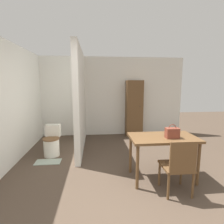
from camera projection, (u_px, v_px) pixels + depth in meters
wall_back at (106, 97)px, 5.67m from camera, size 5.05×0.12×2.50m
wall_left at (9, 104)px, 3.54m from camera, size 0.12×4.80×2.50m
partition_wall at (80, 100)px, 4.43m from camera, size 0.12×2.25×2.50m
dining_table at (163, 142)px, 2.99m from camera, size 1.13×0.66×0.77m
wooden_chair at (178, 165)px, 2.57m from camera, size 0.43×0.43×0.87m
toilet at (52, 143)px, 4.09m from camera, size 0.37×0.52×0.69m
handbag at (172, 133)px, 2.89m from camera, size 0.22×0.12×0.23m
wooden_cabinet at (134, 108)px, 5.57m from camera, size 0.52×0.35×1.77m
bath_mat at (48, 162)px, 3.73m from camera, size 0.53×0.28×0.01m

